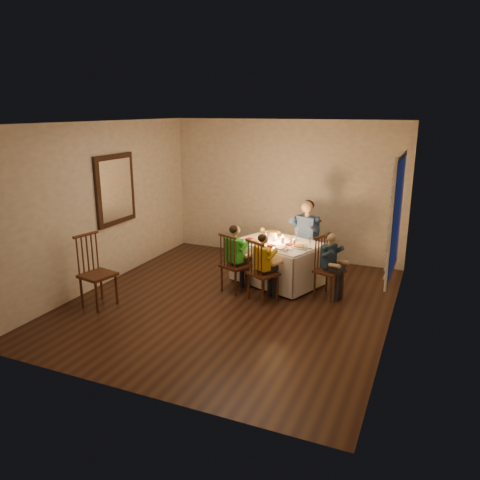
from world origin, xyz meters
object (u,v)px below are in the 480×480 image
at_px(child_yellow, 263,300).
at_px(child_teal, 328,297).
at_px(adult, 305,272).
at_px(dining_table, 279,254).
at_px(serving_bowl, 272,234).
at_px(child_green, 235,291).
at_px(chair_adult, 305,272).
at_px(chair_extra, 100,305).
at_px(chair_end, 328,297).
at_px(chair_near_right, 263,300).
at_px(chair_near_left, 235,291).

distance_m(child_yellow, child_teal, 1.01).
bearing_deg(child_teal, adult, 55.84).
bearing_deg(dining_table, serving_bowl, 143.55).
relative_size(child_green, child_teal, 1.05).
distance_m(chair_adult, serving_bowl, 0.93).
bearing_deg(dining_table, adult, 87.37).
bearing_deg(serving_bowl, chair_extra, -128.94).
xyz_separation_m(chair_end, child_yellow, (-0.88, -0.49, 0.00)).
relative_size(chair_extra, child_green, 1.00).
bearing_deg(chair_extra, chair_near_right, -50.13).
height_order(chair_extra, child_teal, chair_extra).
bearing_deg(child_green, chair_extra, 61.63).
distance_m(chair_adult, chair_near_right, 1.47).
relative_size(chair_adult, chair_extra, 0.88).
distance_m(adult, child_teal, 1.14).
bearing_deg(child_teal, serving_bowl, 82.36).
xyz_separation_m(chair_near_left, chair_near_right, (0.53, -0.16, 0.00)).
bearing_deg(chair_near_left, chair_extra, 61.63).
bearing_deg(chair_extra, chair_near_left, -39.10).
bearing_deg(chair_near_left, adult, -98.81).
distance_m(chair_adult, chair_end, 1.14).
distance_m(chair_near_left, chair_extra, 2.06).
distance_m(chair_near_left, chair_end, 1.45).
bearing_deg(child_teal, chair_adult, 55.84).
distance_m(chair_near_right, child_green, 0.55).
bearing_deg(dining_table, chair_near_left, -108.31).
bearing_deg(serving_bowl, child_teal, -29.67).
bearing_deg(child_teal, chair_extra, 140.65).
relative_size(chair_adult, chair_near_left, 1.00).
bearing_deg(chair_extra, child_yellow, -50.13).
xyz_separation_m(chair_adult, chair_near_right, (-0.25, -1.45, 0.00)).
relative_size(adult, serving_bowl, 5.34).
relative_size(chair_near_right, child_green, 0.88).
distance_m(dining_table, child_teal, 1.08).
bearing_deg(chair_extra, serving_bowl, -27.44).
xyz_separation_m(dining_table, chair_adult, (0.27, 0.65, -0.49)).
xyz_separation_m(child_teal, serving_bowl, (-1.15, 0.65, 0.72)).
bearing_deg(child_green, chair_adult, -98.81).
height_order(chair_adult, serving_bowl, serving_bowl).
height_order(dining_table, child_green, dining_table).
xyz_separation_m(chair_extra, serving_bowl, (1.85, 2.29, 0.72)).
xyz_separation_m(dining_table, chair_extra, (-2.09, -1.93, -0.49)).
height_order(chair_adult, chair_near_right, same).
bearing_deg(chair_end, adult, 55.84).
relative_size(chair_extra, child_teal, 1.05).
xyz_separation_m(chair_extra, child_yellow, (2.12, 1.14, 0.00)).
height_order(chair_near_right, adult, adult).
bearing_deg(child_yellow, dining_table, -59.35).
distance_m(chair_adult, child_green, 1.49).
bearing_deg(dining_table, child_teal, 2.13).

